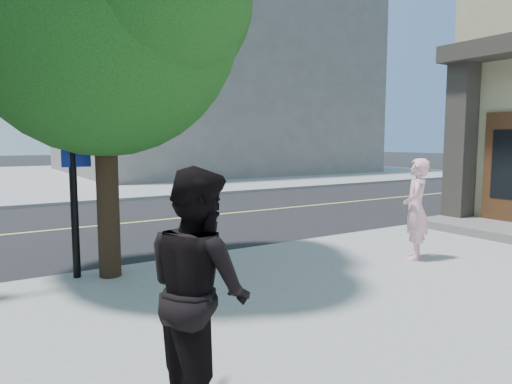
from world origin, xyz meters
TOP-DOWN VIEW (x-y plane):
  - ground at (0.00, 0.00)m, footprint 140.00×140.00m
  - road_ew at (0.00, 4.50)m, footprint 140.00×9.00m
  - sidewalk_ne at (13.50, 21.50)m, footprint 29.00×25.00m
  - filler_ne at (14.00, 22.00)m, footprint 18.00×16.00m
  - man_on_phone at (5.86, -2.29)m, footprint 0.76×0.71m
  - pedestrian at (0.75, -4.41)m, footprint 0.76×0.94m

SIDE VIEW (x-z plane):
  - ground at x=0.00m, z-range 0.00..0.00m
  - road_ew at x=0.00m, z-range 0.00..0.01m
  - sidewalk_ne at x=13.50m, z-range 0.00..0.12m
  - man_on_phone at x=5.86m, z-range 0.12..1.86m
  - pedestrian at x=0.75m, z-range 0.12..1.98m
  - filler_ne at x=14.00m, z-range 0.12..14.12m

